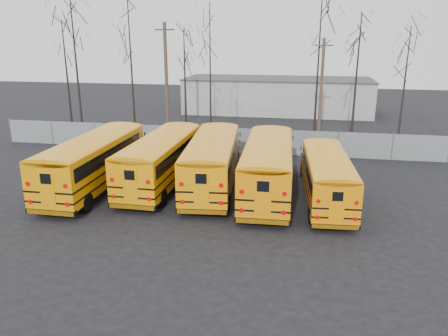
% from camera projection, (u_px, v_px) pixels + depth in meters
% --- Properties ---
extents(ground, '(120.00, 120.00, 0.00)m').
position_uv_depth(ground, '(200.00, 208.00, 23.88)').
color(ground, black).
rests_on(ground, ground).
extents(fence, '(40.00, 0.04, 2.00)m').
position_uv_depth(fence, '(235.00, 140.00, 34.88)').
color(fence, gray).
rests_on(fence, ground).
extents(distant_building, '(22.00, 8.00, 4.00)m').
position_uv_depth(distant_building, '(277.00, 96.00, 53.05)').
color(distant_building, '#B5B6B1').
rests_on(distant_building, ground).
extents(bus_a, '(2.75, 11.84, 3.31)m').
position_uv_depth(bus_a, '(95.00, 158.00, 26.47)').
color(bus_a, black).
rests_on(bus_a, ground).
extents(bus_b, '(2.73, 11.47, 3.20)m').
position_uv_depth(bus_b, '(162.00, 156.00, 27.10)').
color(bus_b, black).
rests_on(bus_b, ground).
extents(bus_c, '(3.77, 11.78, 3.24)m').
position_uv_depth(bus_c, '(213.00, 158.00, 26.57)').
color(bus_c, black).
rests_on(bus_c, ground).
extents(bus_d, '(3.14, 11.81, 3.28)m').
position_uv_depth(bus_d, '(268.00, 163.00, 25.43)').
color(bus_d, black).
rests_on(bus_d, ground).
extents(bus_e, '(2.96, 10.16, 2.81)m').
position_uv_depth(bus_e, '(327.00, 173.00, 24.37)').
color(bus_e, black).
rests_on(bus_e, ground).
extents(utility_pole_left, '(1.82, 0.32, 10.22)m').
position_uv_depth(utility_pole_left, '(166.00, 77.00, 41.01)').
color(utility_pole_left, '#503C2D').
rests_on(utility_pole_left, ground).
extents(utility_pole_right, '(1.57, 0.27, 8.81)m').
position_uv_depth(utility_pole_right, '(321.00, 89.00, 38.12)').
color(utility_pole_right, brown).
rests_on(utility_pole_right, ground).
extents(tree_0, '(0.26, 0.26, 10.43)m').
position_uv_depth(tree_0, '(67.00, 77.00, 41.53)').
color(tree_0, black).
rests_on(tree_0, ground).
extents(tree_1, '(0.26, 0.26, 12.84)m').
position_uv_depth(tree_1, '(76.00, 67.00, 37.96)').
color(tree_1, black).
rests_on(tree_1, ground).
extents(tree_2, '(0.26, 0.26, 11.95)m').
position_uv_depth(tree_2, '(132.00, 73.00, 37.21)').
color(tree_2, black).
rests_on(tree_2, ground).
extents(tree_3, '(0.26, 0.26, 9.55)m').
position_uv_depth(tree_3, '(185.00, 84.00, 40.19)').
color(tree_3, black).
rests_on(tree_3, ground).
extents(tree_4, '(0.26, 0.26, 11.73)m').
position_uv_depth(tree_4, '(210.00, 73.00, 38.50)').
color(tree_4, black).
rests_on(tree_4, ground).
extents(tree_5, '(0.26, 0.26, 12.09)m').
position_uv_depth(tree_5, '(318.00, 71.00, 37.95)').
color(tree_5, black).
rests_on(tree_5, ground).
extents(tree_6, '(0.26, 0.26, 10.83)m').
position_uv_depth(tree_6, '(356.00, 79.00, 37.46)').
color(tree_6, black).
rests_on(tree_6, ground).
extents(tree_7, '(0.26, 0.26, 9.79)m').
position_uv_depth(tree_7, '(404.00, 88.00, 35.81)').
color(tree_7, black).
rests_on(tree_7, ground).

